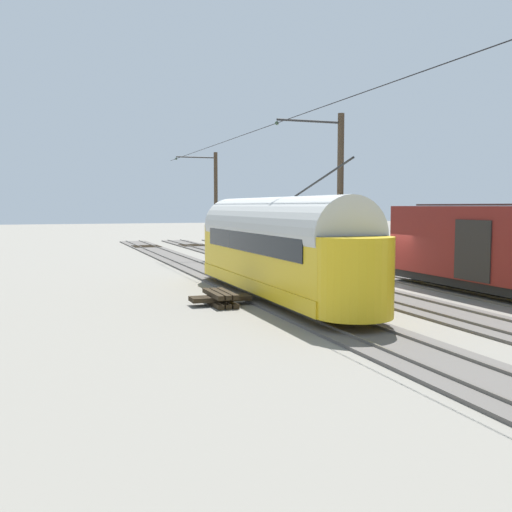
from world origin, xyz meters
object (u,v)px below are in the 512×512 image
Objects in this scene: spare_tie_stack at (220,298)px; track_end_bumper at (328,257)px; switch_stand at (386,249)px; vintage_streetcar at (276,246)px; catenary_pole_mid_near at (338,202)px; coach_adjacent at (500,247)px; catenary_pole_foreground at (215,203)px.

spare_tie_stack is 18.47m from track_end_bumper.
switch_stand reaches higher than track_end_bumper.
vintage_streetcar is 2.02× the size of catenary_pole_mid_near.
coach_adjacent is at bearing 156.62° from catenary_pole_mid_near.
vintage_streetcar is 16.51m from track_end_bumper.
vintage_streetcar reaches higher than spare_tie_stack.
vintage_streetcar is 8.83× the size of track_end_bumper.
track_end_bumper is at bearing 136.51° from catenary_pole_foreground.
catenary_pole_foreground is (-2.87, -19.59, 1.87)m from vintage_streetcar.
catenary_pole_foreground is 21.28m from spare_tie_stack.
catenary_pole_foreground is 3.28× the size of spare_tie_stack.
coach_adjacent is 7.02× the size of track_end_bumper.
switch_stand is (-5.82, -18.23, -1.46)m from coach_adjacent.
spare_tie_stack is 1.33× the size of track_end_bumper.
catenary_pole_mid_near is (0.00, 19.68, 0.00)m from catenary_pole_foreground.
catenary_pole_mid_near reaches higher than switch_stand.
vintage_streetcar is at bearing 81.66° from catenary_pole_foreground.
switch_stand is (-15.03, -15.40, -1.55)m from vintage_streetcar.
spare_tie_stack is at bearing 13.15° from vintage_streetcar.
spare_tie_stack is (5.48, 20.20, -3.85)m from catenary_pole_foreground.
coach_adjacent is at bearing 105.80° from catenary_pole_foreground.
switch_stand is at bearing -128.14° from catenary_pole_mid_near.
catenary_pole_foreground is 9.51m from track_end_bumper.
catenary_pole_foreground is at bearing -74.20° from coach_adjacent.
coach_adjacent is 19.19m from switch_stand.
catenary_pole_foreground is 4.38× the size of track_end_bumper.
catenary_pole_foreground is at bearing -19.01° from switch_stand.
vintage_streetcar is 21.58m from switch_stand.
track_end_bumper is at bearing -90.01° from coach_adjacent.
catenary_pole_mid_near is 15.51m from track_end_bumper.
vintage_streetcar reaches higher than switch_stand.
switch_stand is at bearing -107.70° from coach_adjacent.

